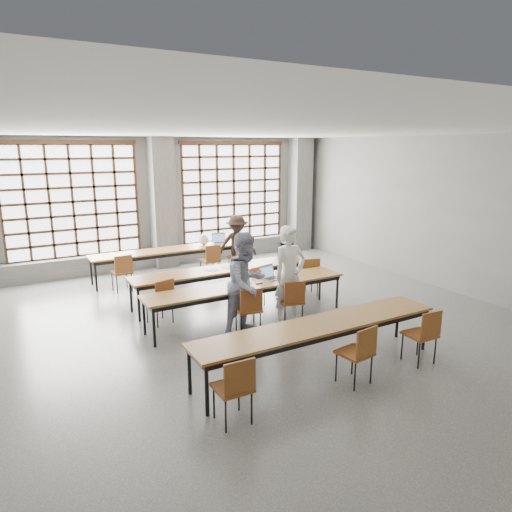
{
  "coord_description": "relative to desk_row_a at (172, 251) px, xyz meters",
  "views": [
    {
      "loc": [
        -3.86,
        -6.75,
        3.25
      ],
      "look_at": [
        0.18,
        0.4,
        1.27
      ],
      "focal_mm": 32.0,
      "sensor_mm": 36.0,
      "label": 1
    }
  ],
  "objects": [
    {
      "name": "mouse",
      "position": [
        1.21,
        -3.59,
        0.08
      ],
      "size": [
        0.1,
        0.07,
        0.04
      ],
      "primitive_type": "ellipsoid",
      "rotation": [
        0.0,
        0.0,
        0.08
      ],
      "color": "white",
      "rests_on": "desk_row_c"
    },
    {
      "name": "desk_row_c",
      "position": [
        0.26,
        -3.57,
        0.0
      ],
      "size": [
        4.0,
        0.7,
        0.73
      ],
      "color": "brown",
      "rests_on": "floor"
    },
    {
      "name": "ceiling",
      "position": [
        0.2,
        -4.04,
        2.84
      ],
      "size": [
        11.0,
        11.0,
        0.0
      ],
      "primitive_type": "plane",
      "rotation": [
        3.14,
        0.0,
        0.0
      ],
      "color": "silver",
      "rests_on": "floor"
    },
    {
      "name": "chair_mid_centre",
      "position": [
        0.76,
        -2.94,
        -0.13
      ],
      "size": [
        0.5,
        0.5,
        0.88
      ],
      "color": "brown",
      "rests_on": "floor"
    },
    {
      "name": "chair_near_mid",
      "position": [
        0.43,
        -6.46,
        -0.13
      ],
      "size": [
        0.47,
        0.48,
        0.88
      ],
      "color": "brown",
      "rests_on": "floor"
    },
    {
      "name": "paper_sheet_c",
      "position": [
        0.45,
        -2.32,
        0.07
      ],
      "size": [
        0.32,
        0.24,
        0.0
      ],
      "primitive_type": "cube",
      "rotation": [
        0.0,
        0.0,
        0.09
      ],
      "color": "silver",
      "rests_on": "desk_row_b"
    },
    {
      "name": "chair_near_left",
      "position": [
        -1.48,
        -6.46,
        -0.13
      ],
      "size": [
        0.42,
        0.43,
        0.88
      ],
      "color": "brown",
      "rests_on": "floor"
    },
    {
      "name": "wall_back",
      "position": [
        0.2,
        1.46,
        1.09
      ],
      "size": [
        10.0,
        0.0,
        10.0
      ],
      "primitive_type": "plane",
      "rotation": [
        1.57,
        0.0,
        0.0
      ],
      "color": "slate",
      "rests_on": "floor"
    },
    {
      "name": "chair_front_right",
      "position": [
        0.84,
        -4.2,
        -0.13
      ],
      "size": [
        0.5,
        0.5,
        0.88
      ],
      "color": "maroon",
      "rests_on": "floor"
    },
    {
      "name": "plastic_bag",
      "position": [
        0.9,
        0.05,
        0.21
      ],
      "size": [
        0.27,
        0.22,
        0.29
      ],
      "primitive_type": "ellipsoid",
      "rotation": [
        0.0,
        0.0,
        0.04
      ],
      "color": "silver",
      "rests_on": "desk_row_a"
    },
    {
      "name": "column_mid",
      "position": [
        0.2,
        1.18,
        1.09
      ],
      "size": [
        0.6,
        0.55,
        3.5
      ],
      "primitive_type": "cube",
      "color": "#50514E",
      "rests_on": "floor"
    },
    {
      "name": "student_male",
      "position": [
        0.86,
        -4.07,
        0.26
      ],
      "size": [
        0.7,
        0.49,
        1.85
      ],
      "primitive_type": "imported",
      "rotation": [
        0.0,
        0.0,
        0.07
      ],
      "color": "white",
      "rests_on": "floor"
    },
    {
      "name": "window_right",
      "position": [
        2.45,
        1.38,
        1.24
      ],
      "size": [
        3.32,
        0.12,
        3.0
      ],
      "color": "white",
      "rests_on": "wall_back"
    },
    {
      "name": "student_back",
      "position": [
        1.6,
        -0.5,
        0.1
      ],
      "size": [
        1.13,
        0.89,
        1.53
      ],
      "primitive_type": "imported",
      "rotation": [
        0.0,
        0.0,
        -0.37
      ],
      "color": "black",
      "rests_on": "floor"
    },
    {
      "name": "green_box",
      "position": [
        0.21,
        -3.49,
        0.11
      ],
      "size": [
        0.27,
        0.16,
        0.09
      ],
      "primitive_type": "cube",
      "rotation": [
        0.0,
        0.0,
        0.32
      ],
      "color": "#2D8B34",
      "rests_on": "desk_row_c"
    },
    {
      "name": "chair_back_mid",
      "position": [
        0.8,
        -0.63,
        -0.13
      ],
      "size": [
        0.44,
        0.44,
        0.88
      ],
      "color": "brown",
      "rests_on": "floor"
    },
    {
      "name": "phone",
      "position": [
        0.44,
        -3.67,
        0.07
      ],
      "size": [
        0.14,
        0.08,
        0.01
      ],
      "primitive_type": "cube",
      "rotation": [
        0.0,
        0.0,
        -0.12
      ],
      "color": "black",
      "rests_on": "desk_row_c"
    },
    {
      "name": "desk_row_a",
      "position": [
        0.0,
        0.0,
        0.0
      ],
      "size": [
        4.0,
        0.7,
        0.73
      ],
      "color": "brown",
      "rests_on": "floor"
    },
    {
      "name": "student_female",
      "position": [
        -0.04,
        -4.07,
        0.25
      ],
      "size": [
        1.06,
        0.94,
        1.83
      ],
      "primitive_type": "imported",
      "rotation": [
        0.0,
        0.0,
        0.32
      ],
      "color": "#191F4D",
      "rests_on": "floor"
    },
    {
      "name": "column_right",
      "position": [
        4.7,
        1.18,
        1.09
      ],
      "size": [
        0.6,
        0.55,
        3.5
      ],
      "primitive_type": "cube",
      "color": "#50514E",
      "rests_on": "floor"
    },
    {
      "name": "chair_front_left",
      "position": [
        -0.06,
        -4.2,
        -0.13
      ],
      "size": [
        0.49,
        0.49,
        0.88
      ],
      "color": "brown",
      "rests_on": "floor"
    },
    {
      "name": "sill_ledge",
      "position": [
        0.2,
        1.26,
        -0.41
      ],
      "size": [
        9.8,
        0.35,
        0.5
      ],
      "primitive_type": "cube",
      "color": "#50514E",
      "rests_on": "floor"
    },
    {
      "name": "desk_row_b",
      "position": [
        0.35,
        -2.32,
        0.0
      ],
      "size": [
        4.0,
        0.7,
        0.73
      ],
      "color": "brown",
      "rests_on": "floor"
    },
    {
      "name": "chair_mid_left",
      "position": [
        -1.23,
        -2.94,
        -0.13
      ],
      "size": [
        0.52,
        0.52,
        0.88
      ],
      "color": "brown",
      "rests_on": "floor"
    },
    {
      "name": "laptop_back",
      "position": [
        1.37,
        0.11,
        0.13
      ],
      "size": [
        0.43,
        0.39,
        0.26
      ],
      "color": "#B3B4B8",
      "rests_on": "desk_row_a"
    },
    {
      "name": "chair_mid_right",
      "position": [
        2.13,
        -2.94,
        -0.13
      ],
      "size": [
        0.51,
        0.51,
        0.88
      ],
      "color": "brown",
      "rests_on": "floor"
    },
    {
      "name": "wall_right",
      "position": [
        5.2,
        -4.04,
        1.09
      ],
      "size": [
        0.0,
        11.0,
        11.0
      ],
      "primitive_type": "plane",
      "rotation": [
        1.57,
        0.0,
        -1.57
      ],
      "color": "slate",
      "rests_on": "floor"
    },
    {
      "name": "window_left",
      "position": [
        -2.05,
        1.38,
        1.24
      ],
      "size": [
        3.32,
        0.12,
        3.0
      ],
      "color": "white",
      "rests_on": "wall_back"
    },
    {
      "name": "desk_row_d",
      "position": [
        0.22,
        -5.83,
        0.0
      ],
      "size": [
        4.0,
        0.7,
        0.73
      ],
      "color": "brown",
      "rests_on": "floor"
    },
    {
      "name": "chair_back_left",
      "position": [
        -1.39,
        -0.63,
        -0.13
      ],
      "size": [
        0.46,
        0.46,
        0.88
      ],
      "color": "brown",
      "rests_on": "floor"
    },
    {
      "name": "paper_sheet_b",
      "position": [
        0.05,
        -2.37,
        0.07
      ],
      "size": [
        0.31,
        0.22,
        0.0
      ],
      "primitive_type": "cube",
      "rotation": [
        0.0,
        0.0,
        0.05
      ],
      "color": "silver",
      "rests_on": "desk_row_b"
    },
    {
      "name": "chair_back_right",
      "position": [
        1.61,
        -0.63,
        -0.13
      ],
      "size": [
        0.47,
        0.48,
        0.88
      ],
      "color": "maroon",
      "rests_on": "floor"
    },
    {
      "name": "red_pouch",
      "position": [
        -1.48,
        -6.38,
        -0.16
      ],
      "size": [
        0.21,
        0.1,
        0.06
      ],
      "primitive_type": "cube",
      "rotation": [
        0.0,
        0.0,
        0.13
      ],
      "color": "#A6142B",
      "rests_on": "chair_near_left"
    },
    {
      "name": "chair_near_right",
      "position": [
        1.72,
        -6.46,
        -0.13
      ],
      "size": [
        0.43,
        0.44,
        0.88
      ],
      "color": "brown",
      "rests_on": "floor"
    },
    {
      "name": "laptop_front",
      "position": [
        0.79,
        -3.46,
        0.13
      ],
      "size": [
        0.42,
        0.37,
        0.26
      ],
      "color": "#ABABB0",
      "rests_on": "desk_row_c"
    },
    {
      "name": "backpack",
      "position": [
        1.95,
        -2.27,
        0.27
      ],
      "size": [
        0.36,
        0.27,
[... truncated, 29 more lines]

